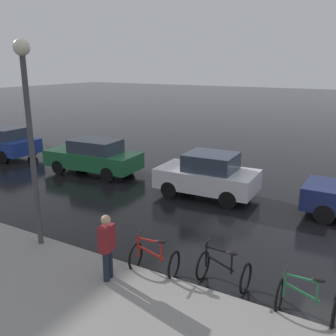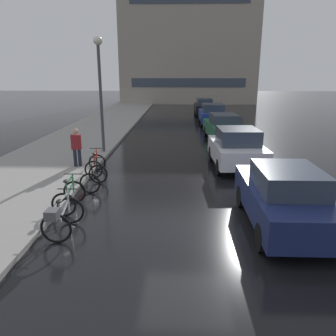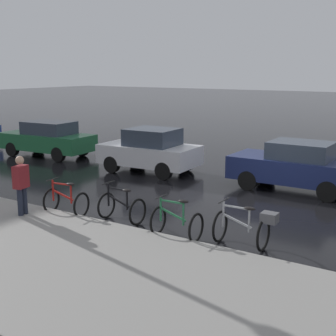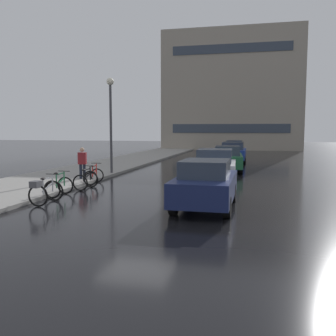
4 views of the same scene
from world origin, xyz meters
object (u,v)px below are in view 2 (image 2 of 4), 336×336
bicycle_third (94,177)px  car_blue (212,114)px  pedestrian (77,147)px  car_navy (284,197)px  car_green (223,127)px  streetlamp (100,78)px  bicycle_farthest (95,165)px  bicycle_nearest (61,217)px  bicycle_second (69,196)px  car_white (237,148)px  car_black (204,107)px

bicycle_third → car_blue: size_ratio=0.27×
car_blue → pedestrian: 14.34m
car_navy → car_green: car_navy is taller
streetlamp → bicycle_farthest: bearing=-82.6°
bicycle_nearest → bicycle_second: bearing=101.8°
streetlamp → pedestrian: bearing=-99.7°
car_navy → car_green: (-0.08, 11.32, -0.01)m
car_white → car_green: (0.19, 5.76, -0.03)m
bicycle_farthest → car_navy: (5.94, -4.39, 0.42)m
pedestrian → car_white: bearing=4.4°
bicycle_farthest → car_navy: 7.40m
car_navy → car_blue: 17.72m
bicycle_third → car_white: car_white is taller
bicycle_nearest → car_green: car_green is taller
car_white → car_blue: size_ratio=0.91×
car_white → pedestrian: 6.59m
bicycle_nearest → bicycle_second: (-0.34, 1.62, -0.10)m
bicycle_second → car_white: car_white is taller
car_navy → pedestrian: pedestrian is taller
car_navy → car_white: 5.57m
pedestrian → car_green: bearing=42.8°
car_black → streetlamp: bearing=-110.9°
bicycle_third → pedestrian: pedestrian is taller
bicycle_second → car_black: bearing=76.3°
car_white → streetlamp: streetlamp is taller
bicycle_second → pedestrian: 4.27m
bicycle_second → car_black: 23.39m
car_blue → streetlamp: size_ratio=0.76×
car_navy → pedestrian: (-6.84, 5.06, 0.15)m
car_navy → car_green: size_ratio=0.92×
car_navy → car_green: 11.32m
streetlamp → bicycle_third: bearing=-81.0°
bicycle_third → streetlamp: bearing=99.0°
bicycle_nearest → car_navy: car_navy is taller
bicycle_third → car_blue: (5.48, 14.94, 0.44)m
bicycle_second → pedestrian: size_ratio=0.65×
bicycle_third → car_white: bearing=27.7°
car_navy → car_white: bearing=92.8°
car_navy → streetlamp: 10.45m
pedestrian → bicycle_third: bearing=-61.1°
car_green → car_black: bearing=91.1°
car_white → bicycle_third: bearing=-152.3°
car_black → bicycle_third: bearing=-104.2°
bicycle_nearest → car_white: size_ratio=0.36×
car_navy → car_white: (-0.27, 5.56, 0.02)m
streetlamp → car_green: bearing=29.4°
car_navy → streetlamp: streetlamp is taller
bicycle_nearest → bicycle_second: size_ratio=1.24×
bicycle_farthest → bicycle_third: bearing=-77.6°
car_black → streetlamp: 17.24m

